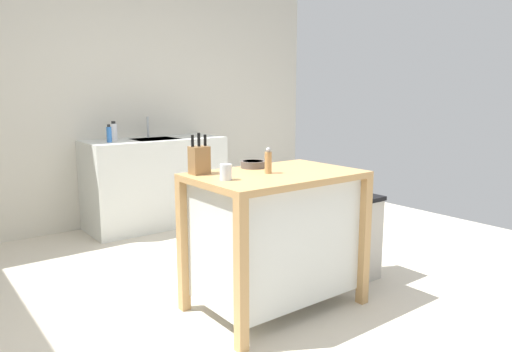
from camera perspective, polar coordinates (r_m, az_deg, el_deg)
ground_plane at (r=3.17m, az=0.89°, el=-15.69°), size 6.19×6.19×0.00m
wall_back at (r=5.15m, az=-17.51°, el=8.73°), size 5.14×0.10×2.60m
kitchen_island at (r=3.04m, az=2.31°, el=-6.83°), size 1.04×0.69×0.88m
knife_block at (r=2.90m, az=-6.84°, el=2.00°), size 0.11×0.09×0.25m
bowl_stoneware_deep at (r=3.13m, az=-0.37°, el=1.44°), size 0.16×0.16×0.05m
drinking_cup at (r=2.70m, az=-3.66°, el=0.48°), size 0.07×0.07×0.09m
pepper_grinder at (r=2.91m, az=1.47°, el=1.79°), size 0.04×0.04×0.16m
trash_bin at (r=3.61m, az=11.72°, el=-7.27°), size 0.36×0.28×0.63m
sink_counter at (r=5.04m, az=-11.97°, el=-0.70°), size 1.41×0.60×0.91m
sink_faucet at (r=5.10m, az=-12.88°, el=5.75°), size 0.02×0.02×0.22m
bottle_spray_cleaner at (r=4.72m, az=-17.25°, el=4.84°), size 0.05×0.05×0.17m
bottle_dish_soap at (r=4.92m, az=-16.73°, el=5.16°), size 0.07×0.07×0.19m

